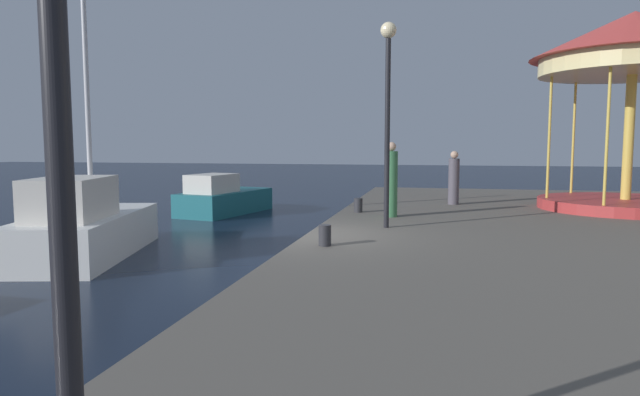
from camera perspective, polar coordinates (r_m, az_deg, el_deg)
ground_plane at (r=12.00m, az=-1.44°, el=-7.52°), size 120.00×120.00×0.00m
quay_dock at (r=12.05m, az=28.01°, el=-6.19°), size 12.12×26.21×0.80m
sailboat_white at (r=14.40m, az=-23.10°, el=-2.73°), size 3.13×5.36×6.31m
motorboat_teal at (r=21.85m, az=-9.98°, el=-0.05°), size 2.68×4.56×1.58m
carousel at (r=18.59m, az=29.52°, el=12.13°), size 5.63×5.63×5.67m
lamp_post_mid_promenade at (r=12.77m, az=6.99°, el=10.99°), size 0.36×0.36×4.63m
bollard_center at (r=10.49m, az=0.50°, el=-3.86°), size 0.24×0.24×0.40m
bollard_north at (r=15.60m, az=3.96°, el=-0.75°), size 0.24×0.24×0.40m
person_by_the_water at (r=14.67m, az=7.33°, el=1.68°), size 0.34×0.34×1.97m
person_mid_promenade at (r=18.06m, az=13.61°, el=1.86°), size 0.34×0.34×1.70m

